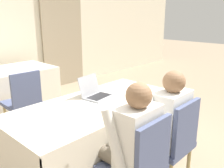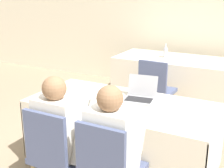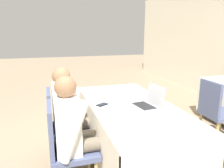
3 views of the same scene
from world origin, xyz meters
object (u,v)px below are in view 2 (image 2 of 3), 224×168
(person_white_shirt, at_px, (115,144))
(chair_near_left, at_px, (56,152))
(cell_phone, at_px, (100,111))
(laptop, at_px, (140,96))
(water_bottle, at_px, (166,51))
(chair_near_right, at_px, (108,168))
(chair_far_spare, at_px, (156,88))
(person_checkered_shirt, at_px, (62,130))

(person_white_shirt, bearing_deg, chair_near_left, 11.46)
(cell_phone, bearing_deg, laptop, 35.70)
(water_bottle, bearing_deg, laptop, -78.18)
(chair_near_right, xyz_separation_m, chair_far_spare, (-0.39, 2.07, 0.00))
(cell_phone, height_order, chair_near_left, chair_near_left)
(person_checkered_shirt, bearing_deg, laptop, -115.64)
(water_bottle, relative_size, chair_far_spare, 0.25)
(cell_phone, relative_size, chair_far_spare, 0.17)
(chair_far_spare, bearing_deg, chair_near_right, 103.19)
(chair_far_spare, bearing_deg, person_checkered_shirt, 89.10)
(chair_far_spare, height_order, person_checkered_shirt, person_checkered_shirt)
(water_bottle, height_order, chair_far_spare, water_bottle)
(chair_near_left, height_order, chair_far_spare, same)
(chair_near_right, relative_size, chair_far_spare, 1.00)
(chair_near_left, bearing_deg, water_bottle, -89.17)
(laptop, height_order, water_bottle, laptop)
(water_bottle, xyz_separation_m, person_checkered_shirt, (0.04, -2.81, -0.19))
(laptop, relative_size, water_bottle, 1.51)
(laptop, distance_m, cell_phone, 0.50)
(laptop, height_order, chair_near_right, laptop)
(cell_phone, distance_m, person_checkered_shirt, 0.39)
(chair_near_right, bearing_deg, person_checkered_shirt, -11.46)
(water_bottle, bearing_deg, person_white_shirt, -78.93)
(laptop, xyz_separation_m, chair_far_spare, (-0.26, 1.17, -0.29))
(laptop, relative_size, cell_phone, 2.26)
(person_checkered_shirt, distance_m, person_white_shirt, 0.51)
(cell_phone, relative_size, chair_near_right, 0.17)
(laptop, relative_size, chair_near_left, 0.38)
(cell_phone, height_order, person_checkered_shirt, person_checkered_shirt)
(laptop, xyz_separation_m, water_bottle, (-0.42, 2.01, 0.06))
(laptop, relative_size, person_checkered_shirt, 0.29)
(chair_near_left, bearing_deg, cell_phone, -112.39)
(laptop, xyz_separation_m, cell_phone, (-0.20, -0.45, -0.04))
(laptop, bearing_deg, chair_near_left, -120.98)
(chair_near_right, height_order, person_checkered_shirt, person_checkered_shirt)
(cell_phone, bearing_deg, chair_near_right, -84.12)
(water_bottle, xyz_separation_m, chair_near_right, (0.55, -2.91, -0.35))
(water_bottle, relative_size, chair_near_left, 0.25)
(chair_far_spare, distance_m, person_white_shirt, 2.01)
(cell_phone, xyz_separation_m, chair_near_right, (0.33, -0.44, -0.25))
(water_bottle, height_order, chair_near_left, water_bottle)
(cell_phone, distance_m, chair_near_right, 0.60)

